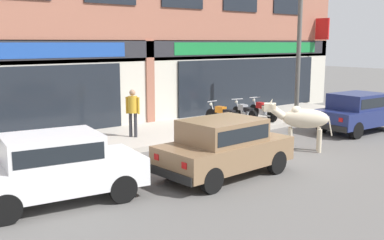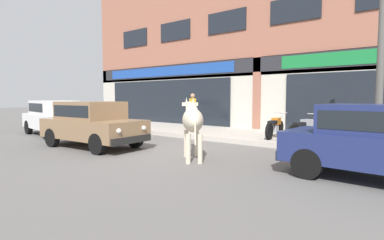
{
  "view_description": "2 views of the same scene",
  "coord_description": "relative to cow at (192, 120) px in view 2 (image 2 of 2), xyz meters",
  "views": [
    {
      "loc": [
        -9.68,
        -9.2,
        3.32
      ],
      "look_at": [
        -1.62,
        1.0,
        1.06
      ],
      "focal_mm": 42.0,
      "sensor_mm": 36.0,
      "label": 1
    },
    {
      "loc": [
        6.07,
        -6.68,
        1.59
      ],
      "look_at": [
        0.01,
        1.0,
        0.85
      ],
      "focal_mm": 28.0,
      "sensor_mm": 36.0,
      "label": 2
    }
  ],
  "objects": [
    {
      "name": "motorcycle_1",
      "position": [
        1.55,
        4.02,
        -0.45
      ],
      "size": [
        0.68,
        1.78,
        0.88
      ],
      "color": "black",
      "rests_on": "sidewalk"
    },
    {
      "name": "pedestrian",
      "position": [
        -3.4,
        4.34,
        0.15
      ],
      "size": [
        0.32,
        0.42,
        1.6
      ],
      "color": "#2D2D33",
      "rests_on": "sidewalk"
    },
    {
      "name": "utility_pole",
      "position": [
        3.71,
        3.18,
        1.7
      ],
      "size": [
        0.18,
        0.18,
        5.07
      ],
      "primitive_type": "cylinder",
      "color": "#595651",
      "rests_on": "sidewalk"
    },
    {
      "name": "shop_building",
      "position": [
        -1.34,
        6.69,
        3.09
      ],
      "size": [
        23.0,
        1.4,
        8.64
      ],
      "color": "#9E604C",
      "rests_on": "ground"
    },
    {
      "name": "car_0",
      "position": [
        -3.68,
        -0.5,
        -0.19
      ],
      "size": [
        3.68,
        1.78,
        1.46
      ],
      "color": "black",
      "rests_on": "ground"
    },
    {
      "name": "ground_plane",
      "position": [
        -1.35,
        0.68,
        -1.01
      ],
      "size": [
        90.0,
        90.0,
        0.0
      ],
      "primitive_type": "plane",
      "color": "#605E5B"
    },
    {
      "name": "cow",
      "position": [
        0.0,
        0.0,
        0.0
      ],
      "size": [
        1.62,
        1.73,
        1.61
      ],
      "color": "beige",
      "rests_on": "ground"
    },
    {
      "name": "motorcycle_0",
      "position": [
        0.49,
        4.12,
        -0.45
      ],
      "size": [
        0.52,
        1.81,
        0.88
      ],
      "color": "black",
      "rests_on": "sidewalk"
    },
    {
      "name": "car_2",
      "position": [
        4.06,
        0.59,
        -0.19
      ],
      "size": [
        3.67,
        1.75,
        1.46
      ],
      "color": "black",
      "rests_on": "ground"
    },
    {
      "name": "sidewalk",
      "position": [
        -1.35,
        4.66,
        -0.92
      ],
      "size": [
        19.0,
        3.55,
        0.17
      ],
      "primitive_type": "cube",
      "color": "#B7AFA3",
      "rests_on": "ground"
    },
    {
      "name": "car_1",
      "position": [
        -7.67,
        0.31,
        -0.19
      ],
      "size": [
        3.76,
        2.07,
        1.46
      ],
      "color": "black",
      "rests_on": "ground"
    },
    {
      "name": "motorcycle_2",
      "position": [
        2.57,
        3.99,
        -0.45
      ],
      "size": [
        0.63,
        1.8,
        0.88
      ],
      "color": "black",
      "rests_on": "sidewalk"
    }
  ]
}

